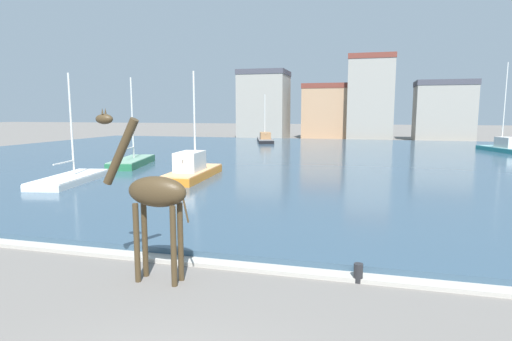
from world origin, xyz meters
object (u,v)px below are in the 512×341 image
(sailboat_teal, at_px, (501,149))
(sailboat_orange, at_px, (195,172))
(sailboat_black, at_px, (265,140))
(sailboat_green, at_px, (135,163))
(mooring_bollard, at_px, (358,273))
(giraffe_statue, at_px, (152,195))
(sailboat_white, at_px, (76,180))

(sailboat_teal, bearing_deg, sailboat_orange, -134.55)
(sailboat_black, height_order, sailboat_green, sailboat_green)
(sailboat_green, height_order, mooring_bollard, sailboat_green)
(sailboat_orange, relative_size, mooring_bollard, 15.43)
(sailboat_black, bearing_deg, giraffe_statue, -79.74)
(giraffe_statue, height_order, sailboat_black, sailboat_black)
(giraffe_statue, relative_size, sailboat_green, 0.60)
(giraffe_statue, xyz_separation_m, sailboat_green, (-12.34, 19.69, -1.85))
(sailboat_white, height_order, sailboat_green, sailboat_green)
(sailboat_orange, xyz_separation_m, sailboat_black, (-3.32, 32.27, -0.09))
(giraffe_statue, distance_m, sailboat_green, 23.31)
(giraffe_statue, height_order, sailboat_green, sailboat_green)
(sailboat_green, bearing_deg, sailboat_orange, -33.66)
(sailboat_black, bearing_deg, sailboat_green, -97.84)
(sailboat_teal, relative_size, mooring_bollard, 18.78)
(giraffe_statue, relative_size, sailboat_white, 0.62)
(sailboat_black, relative_size, sailboat_green, 1.28)
(sailboat_teal, bearing_deg, sailboat_green, -147.74)
(sailboat_teal, distance_m, mooring_bollard, 40.46)
(sailboat_white, distance_m, mooring_bollard, 19.71)
(sailboat_teal, height_order, sailboat_green, sailboat_teal)
(giraffe_statue, xyz_separation_m, mooring_bollard, (5.15, 1.24, -2.04))
(sailboat_white, bearing_deg, sailboat_orange, 27.04)
(sailboat_orange, bearing_deg, giraffe_statue, -70.74)
(mooring_bollard, bearing_deg, sailboat_white, 147.85)
(sailboat_black, height_order, mooring_bollard, sailboat_black)
(sailboat_black, bearing_deg, mooring_bollard, -73.41)
(sailboat_green, bearing_deg, sailboat_black, 82.16)
(giraffe_statue, distance_m, sailboat_teal, 43.62)
(sailboat_teal, relative_size, sailboat_green, 1.25)
(giraffe_statue, xyz_separation_m, sailboat_white, (-11.53, 11.73, -1.92))
(sailboat_white, bearing_deg, sailboat_black, 85.19)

